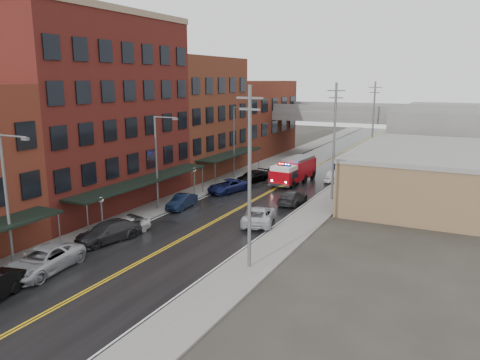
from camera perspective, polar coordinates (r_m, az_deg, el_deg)
The scene contains 32 objects.
road at distance 47.42m, azimuth 1.04°, elevation -2.84°, with size 11.00×160.00×0.02m, color black.
sidewalk_left at distance 50.86m, azimuth -6.41°, elevation -1.80°, with size 3.00×160.00×0.15m, color slate.
sidewalk_right at distance 44.87m, azimuth 9.50°, elevation -3.81°, with size 3.00×160.00×0.15m, color slate.
curb_left at distance 50.01m, azimuth -4.82°, elevation -2.01°, with size 0.30×160.00×0.15m, color gray.
curb_right at distance 45.35m, azimuth 7.51°, elevation -3.57°, with size 0.30×160.00×0.15m, color gray.
brick_building_b at distance 47.72m, azimuth -17.43°, elevation 7.67°, with size 9.00×20.00×18.00m, color #531916.
brick_building_c at distance 61.63m, azimuth -5.98°, elevation 7.67°, with size 9.00×15.00×15.00m, color #5B271B.
brick_building_far at distance 77.04m, azimuth 1.09°, elevation 7.52°, with size 9.00×20.00×12.00m, color maroon.
tan_building at distance 52.41m, azimuth 22.01°, elevation 0.51°, with size 14.00×22.00×5.00m, color olive.
right_far_block at distance 81.79m, azimuth 25.30°, elevation 5.22°, with size 18.00×30.00×8.00m, color slate.
awning_1 at distance 44.77m, azimuth -11.56°, elevation -0.08°, with size 2.60×18.00×3.09m.
awning_2 at distance 59.27m, azimuth -1.12°, elevation 3.15°, with size 2.60×13.00×3.09m.
globe_lamp_1 at distance 39.08m, azimuth -16.55°, elevation -3.16°, with size 0.44×0.44×3.12m.
globe_lamp_2 at distance 49.89m, azimuth -5.60°, elevation 0.58°, with size 0.44×0.44×3.12m.
street_lamp_0 at distance 33.35m, azimuth -26.39°, elevation -1.46°, with size 2.64×0.22×9.00m.
street_lamp_1 at distance 44.58m, azimuth -9.93°, elevation 2.81°, with size 2.64×0.22×9.00m.
street_lamp_2 at distance 58.09m, azimuth -0.54°, elevation 5.16°, with size 2.64×0.22×9.00m.
utility_pole_0 at distance 29.76m, azimuth 1.17°, elevation 0.52°, with size 1.80×0.24×12.00m.
utility_pole_1 at distance 48.37m, azimuth 11.41°, elevation 4.83°, with size 1.80×0.24×12.00m.
utility_pole_2 at distance 67.78m, azimuth 15.91°, elevation 6.67°, with size 1.80×0.24×12.00m.
overpass at distance 76.20m, azimuth 11.55°, elevation 7.21°, with size 40.00×10.00×7.50m.
fire_truck at distance 56.57m, azimuth 6.55°, elevation 1.22°, with size 3.74×8.30×2.97m.
parked_car_left_2 at distance 33.35m, azimuth -22.89°, elevation -9.01°, with size 2.69×5.84×1.62m, color #A0A2A8.
parked_car_left_3 at distance 37.75m, azimuth -15.76°, elevation -6.08°, with size 2.19×5.39×1.56m, color #242426.
parked_car_left_4 at distance 38.94m, azimuth -13.66°, elevation -5.49°, with size 1.70×4.24×1.44m, color silver.
parked_car_left_5 at distance 45.80m, azimuth -7.09°, elevation -2.62°, with size 1.42×4.07×1.34m, color black.
parked_car_left_6 at distance 51.80m, azimuth -1.50°, elevation -0.75°, with size 2.35×5.10×1.42m, color #131A47.
parked_car_left_7 at distance 56.95m, azimuth 1.53°, elevation 0.43°, with size 1.94×4.76×1.38m, color black.
parked_car_right_0 at distance 40.70m, azimuth 2.33°, elevation -4.31°, with size 2.53×5.48×1.52m, color #B5B8BE.
parked_car_right_1 at distance 47.33m, azimuth 6.43°, elevation -2.11°, with size 1.91×4.69×1.36m, color #29292B.
parked_car_right_2 at distance 58.46m, azimuth 11.32°, elevation 0.57°, with size 1.78×4.44×1.51m, color silver.
parked_car_right_3 at distance 66.40m, azimuth 12.71°, elevation 1.91°, with size 1.65×4.73×1.56m, color black.
Camera 1 is at (19.65, -11.35, 12.36)m, focal length 35.00 mm.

